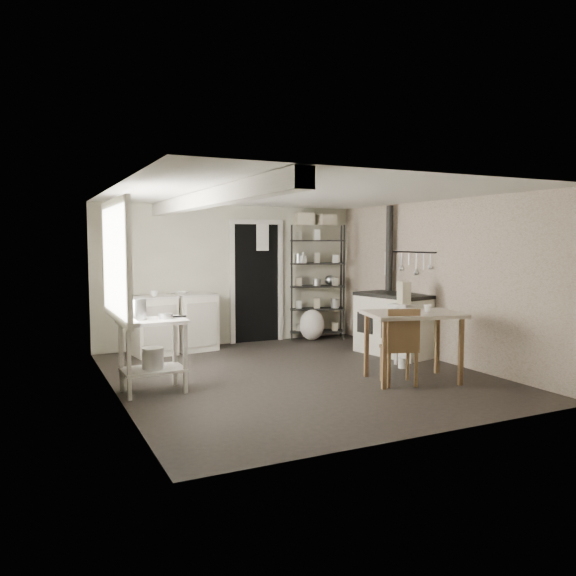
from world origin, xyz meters
name	(u,v)px	position (x,y,z in m)	size (l,w,h in m)	color
floor	(298,375)	(0.00, 0.00, 0.00)	(5.00, 5.00, 0.00)	black
ceiling	(298,194)	(0.00, 0.00, 2.30)	(5.00, 5.00, 0.00)	silver
wall_back	(231,275)	(0.00, 2.50, 1.15)	(4.50, 0.02, 2.30)	beige
wall_front	(428,307)	(0.00, -2.50, 1.15)	(4.50, 0.02, 2.30)	beige
wall_left	(115,293)	(-2.25, 0.00, 1.15)	(0.02, 5.00, 2.30)	beige
wall_right	(438,280)	(2.25, 0.00, 1.15)	(0.02, 5.00, 2.30)	beige
window	(114,260)	(-2.22, 0.20, 1.50)	(0.12, 1.76, 1.28)	beige
doorway	(257,283)	(0.45, 2.47, 1.00)	(0.96, 0.10, 2.08)	beige
ceiling_beam	(206,199)	(-1.20, 0.00, 2.20)	(0.18, 5.00, 0.18)	beige
wallpaper_panel	(437,281)	(2.24, 0.00, 1.15)	(0.01, 5.00, 2.30)	#B9AA97
utensil_rail	(409,252)	(2.19, 0.60, 1.55)	(0.06, 1.20, 0.44)	silver
prep_table	(153,357)	(-1.85, -0.02, 0.40)	(0.73, 0.52, 0.83)	beige
stockpot	(135,310)	(-2.02, 0.07, 0.94)	(0.24, 0.24, 0.26)	silver
saucepan	(166,317)	(-1.70, -0.02, 0.85)	(0.16, 0.16, 0.09)	silver
bucket	(153,359)	(-1.86, -0.03, 0.39)	(0.24, 0.24, 0.26)	silver
base_cabinets	(174,323)	(-1.05, 2.18, 0.46)	(1.35, 0.58, 0.89)	#EEE7CF
mixing_bowl	(181,291)	(-0.93, 2.19, 0.95)	(0.25, 0.25, 0.06)	white
counter_cup	(154,292)	(-1.38, 2.03, 0.96)	(0.11, 0.11, 0.09)	white
shelf_rack	(317,285)	(1.52, 2.31, 0.95)	(0.95, 0.37, 2.00)	black
shelf_jar	(303,261)	(1.22, 2.25, 1.37)	(0.09, 0.09, 0.19)	white
storage_box_a	(305,224)	(1.30, 2.34, 2.01)	(0.30, 0.26, 0.20)	beige
storage_box_b	(326,225)	(1.68, 2.26, 1.99)	(0.29, 0.26, 0.18)	beige
stove	(395,326)	(1.92, 0.55, 0.44)	(0.65, 1.18, 0.92)	#EEE7CF
stovepipe	(389,249)	(2.12, 1.00, 1.59)	(0.12, 0.12, 1.55)	black
side_ledge	(406,332)	(1.75, 0.06, 0.43)	(0.55, 0.29, 0.84)	beige
oats_box	(404,292)	(1.66, 0.01, 1.01)	(0.12, 0.21, 0.31)	beige
work_table	(412,350)	(1.13, -0.86, 0.38)	(1.12, 0.78, 0.85)	beige
table_cup	(427,316)	(1.30, -0.93, 0.80)	(0.10, 0.10, 0.09)	white
chair	(399,344)	(0.89, -0.92, 0.48)	(0.38, 0.40, 0.93)	brown
flour_sack	(312,326)	(1.36, 2.18, 0.24)	(0.45, 0.38, 0.53)	silver
floor_crock	(402,363)	(1.45, -0.25, 0.07)	(0.11, 0.11, 0.14)	white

